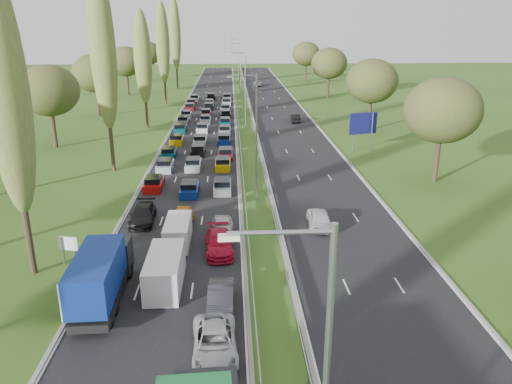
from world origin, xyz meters
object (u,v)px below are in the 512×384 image
object	(u,v)px
blue_lorry	(101,275)
direction_sign	(363,125)
info_sign	(68,247)
white_van_front	(165,269)
white_van_rear	(178,231)
near_car_3	(143,215)

from	to	relation	value
blue_lorry	direction_sign	size ratio (longest dim) A/B	1.60
info_sign	blue_lorry	bearing A→B (deg)	-55.29
white_van_front	direction_sign	distance (m)	40.74
white_van_front	info_sign	bearing A→B (deg)	155.04
white_van_rear	direction_sign	xyz separation A→B (m)	(21.46, 27.81, 2.59)
info_sign	white_van_front	bearing A→B (deg)	-24.87
near_car_3	direction_sign	world-z (taller)	direction_sign
blue_lorry	white_van_rear	xyz separation A→B (m)	(3.75, 8.48, -0.87)
white_van_front	direction_sign	size ratio (longest dim) A/B	1.07
blue_lorry	white_van_rear	distance (m)	9.31
near_car_3	info_sign	xyz separation A→B (m)	(-3.89, -7.60, 0.64)
near_car_3	blue_lorry	world-z (taller)	blue_lorry
blue_lorry	near_car_3	bearing A→B (deg)	86.94
near_car_3	white_van_front	xyz separation A→B (m)	(3.27, -10.92, 0.41)
white_van_front	white_van_rear	xyz separation A→B (m)	(0.17, 6.62, -0.16)
white_van_front	near_car_3	bearing A→B (deg)	106.61
info_sign	direction_sign	distance (m)	42.45
near_car_3	blue_lorry	distance (m)	12.83
white_van_rear	info_sign	xyz separation A→B (m)	(-7.34, -3.30, 0.39)
blue_lorry	info_sign	world-z (taller)	blue_lorry
blue_lorry	info_sign	xyz separation A→B (m)	(-3.59, 5.18, -0.47)
info_sign	direction_sign	bearing A→B (deg)	47.21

